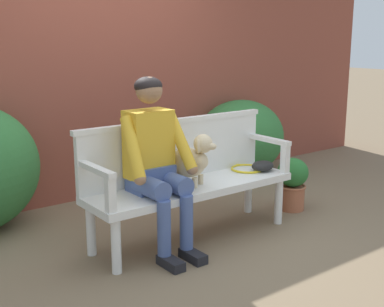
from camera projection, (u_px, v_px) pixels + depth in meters
The scene contains 12 objects.
ground_plane at pixel (192, 238), 4.25m from camera, with size 40.00×40.00×0.00m, color #7A664C.
brick_garden_fence at pixel (95, 74), 5.24m from camera, with size 8.00×0.30×2.48m, color brown.
hedge_bush_mid_left at pixel (240, 138), 6.07m from camera, with size 1.11×0.91×0.89m, color #337538.
garden_bench at pixel (192, 191), 4.16m from camera, with size 1.78×0.51×0.46m.
bench_backrest at pixel (176, 148), 4.26m from camera, with size 1.82×0.06×0.50m.
bench_armrest_left_end at pixel (101, 180), 3.53m from camera, with size 0.06×0.51×0.28m.
bench_armrest_right_end at pixel (275, 148), 4.53m from camera, with size 0.06×0.51×0.28m.
person_seated at pixel (155, 158), 3.86m from camera, with size 0.56×0.65×1.33m.
dog_on_bench at pixel (192, 159), 4.07m from camera, with size 0.31×0.41×0.42m.
tennis_racket at pixel (245, 168), 4.60m from camera, with size 0.31×0.57×0.03m.
baseball_glove at pixel (263, 166), 4.53m from camera, with size 0.22×0.17×0.09m, color black.
potted_plant at pixel (292, 182), 4.89m from camera, with size 0.29×0.29×0.50m.
Camera 1 is at (-2.41, -3.17, 1.63)m, focal length 48.39 mm.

